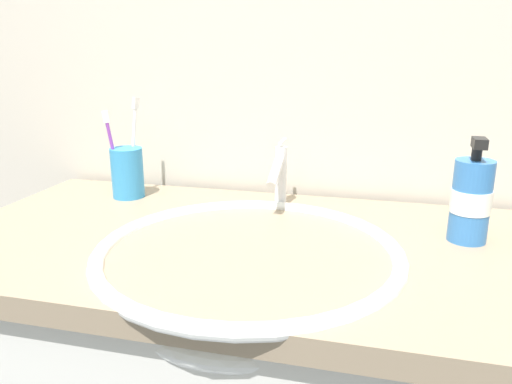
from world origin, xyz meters
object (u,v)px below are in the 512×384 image
object	(u,v)px
toothbrush_purple	(113,148)
toothbrush_cup	(127,173)
soap_dispenser	(471,200)
toothbrush_white	(133,140)
faucet	(282,173)

from	to	relation	value
toothbrush_purple	toothbrush_cup	bearing A→B (deg)	36.94
toothbrush_cup	soap_dispenser	size ratio (longest dim) A/B	0.61
toothbrush_cup	toothbrush_white	distance (m)	0.07
toothbrush_cup	faucet	bearing A→B (deg)	1.58
toothbrush_purple	soap_dispenser	bearing A→B (deg)	-6.42
soap_dispenser	toothbrush_purple	bearing A→B (deg)	173.58
toothbrush_white	soap_dispenser	distance (m)	0.68
toothbrush_white	toothbrush_purple	bearing A→B (deg)	-122.22
soap_dispenser	toothbrush_cup	bearing A→B (deg)	172.03
faucet	soap_dispenser	distance (m)	0.35
toothbrush_cup	soap_dispenser	world-z (taller)	soap_dispenser
toothbrush_purple	soap_dispenser	xyz separation A→B (m)	(0.69, -0.08, -0.04)
faucet	toothbrush_cup	size ratio (longest dim) A/B	1.28
faucet	soap_dispenser	xyz separation A→B (m)	(0.34, -0.10, 0.00)
faucet	toothbrush_purple	size ratio (longest dim) A/B	0.75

